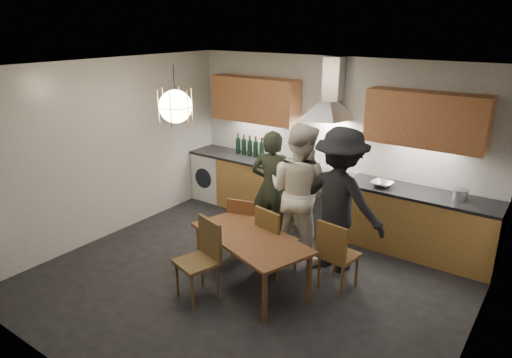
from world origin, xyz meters
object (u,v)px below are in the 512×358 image
Objects in this scene: person_right at (340,200)px; person_mid at (299,192)px; chair_front at (203,254)px; stock_pot at (460,195)px; dining_table at (250,242)px; mixing_bowl at (382,184)px; wine_bottles at (250,146)px; person_left at (272,188)px; chair_back_left at (243,222)px.

person_mid is at bearing 7.30° from person_right.
stock_pot reaches higher than chair_front.
dining_table is at bearing 62.45° from person_right.
person_right is at bearing -103.12° from mixing_bowl.
wine_bottles is (-2.41, 0.17, 0.14)m from mixing_bowl.
wine_bottles is (-1.09, 0.95, 0.24)m from person_left.
person_mid is 10.09× the size of stock_pot.
mixing_bowl reaches higher than chair_front.
person_mid is 1.96m from wine_bottles.
mixing_bowl is (1.40, 1.35, 0.45)m from chair_back_left.
chair_front is at bearing 77.09° from person_mid.
person_mid is 0.58m from person_right.
chair_back_left is at bearing -148.52° from stock_pot.
mixing_bowl is (0.21, 0.90, -0.00)m from person_right.
wine_bottles is (-1.23, 2.59, 0.53)m from chair_front.
mixing_bowl reaches higher than chair_back_left.
stock_pot is at bearing -148.32° from person_mid.
person_mid is at bearing -130.81° from mixing_bowl.
person_mid is (0.61, 0.44, 0.45)m from chair_back_left.
chair_front is at bearing -130.71° from stock_pot.
chair_back_left is (-0.53, 0.56, -0.09)m from dining_table.
dining_table is at bearing -132.68° from stock_pot.
dining_table is at bearing -53.63° from wine_bottles.
person_left reaches higher than dining_table.
chair_back_left is 0.89× the size of chair_front.
stock_pot is at bearing -134.19° from person_right.
person_right reaches higher than person_mid.
chair_back_left is 0.87m from person_mid.
person_mid reaches higher than stock_pot.
chair_front is at bearing 63.02° from person_right.
wine_bottles is at bearing 131.13° from chair_front.
person_left is at bearing -41.19° from wine_bottles.
person_left is 1.12m from person_right.
person_left is 1.54m from mixing_bowl.
chair_back_left is 0.45× the size of person_right.
person_mid is (0.39, 1.50, 0.39)m from chair_front.
person_right is at bearing -176.70° from person_mid.
person_mid is 3.21× the size of wine_bottles.
stock_pot is (0.99, 0.11, 0.03)m from mixing_bowl.
person_mid reaches higher than person_left.
wine_bottles reaches higher than dining_table.
wine_bottles is (-1.01, 1.53, 0.59)m from chair_back_left.
mixing_bowl is at bearing -173.50° from stock_pot.
chair_back_left is 0.51× the size of person_left.
stock_pot is (2.32, 0.89, 0.13)m from person_left.
wine_bottles is at bearing 175.86° from mixing_bowl.
dining_table is 1.26m from person_right.
dining_table is 0.77m from chair_back_left.
person_mid is (0.08, 1.00, 0.36)m from dining_table.
person_left is at bearing -13.08° from person_mid.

